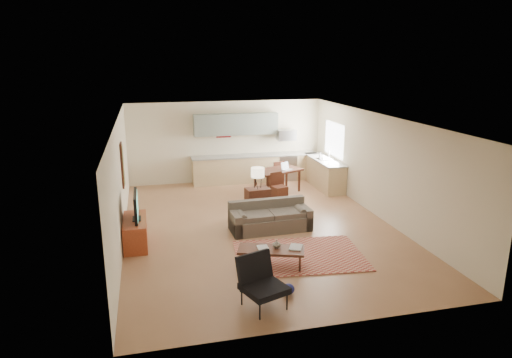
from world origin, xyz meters
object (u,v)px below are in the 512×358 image
object	(u,v)px
console_table	(258,201)
coffee_table	(271,258)
tv_credenza	(135,232)
dining_table	(277,181)
sofa	(270,216)
armchair	(264,284)

from	to	relation	value
console_table	coffee_table	bearing A→B (deg)	-105.09
tv_credenza	console_table	xyz separation A→B (m)	(3.17, 1.35, 0.06)
coffee_table	dining_table	distance (m)	5.24
sofa	dining_table	xyz separation A→B (m)	(1.06, 3.03, 0.02)
armchair	tv_credenza	distance (m)	3.91
console_table	dining_table	bearing A→B (deg)	53.32
armchair	dining_table	bearing A→B (deg)	51.81
tv_credenza	dining_table	xyz separation A→B (m)	(4.25, 3.19, 0.06)
tv_credenza	console_table	bearing A→B (deg)	23.07
tv_credenza	armchair	bearing A→B (deg)	-56.74
armchair	console_table	xyz separation A→B (m)	(1.02, 4.61, -0.08)
sofa	armchair	world-z (taller)	armchair
dining_table	coffee_table	bearing A→B (deg)	-130.15
sofa	console_table	distance (m)	1.19
coffee_table	console_table	bearing A→B (deg)	100.17
tv_credenza	dining_table	world-z (taller)	dining_table
armchair	tv_credenza	xyz separation A→B (m)	(-2.14, 3.26, -0.14)
console_table	dining_table	distance (m)	2.13
coffee_table	dining_table	bearing A→B (deg)	91.54
coffee_table	tv_credenza	distance (m)	3.22
armchair	dining_table	world-z (taller)	armchair
console_table	dining_table	world-z (taller)	dining_table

